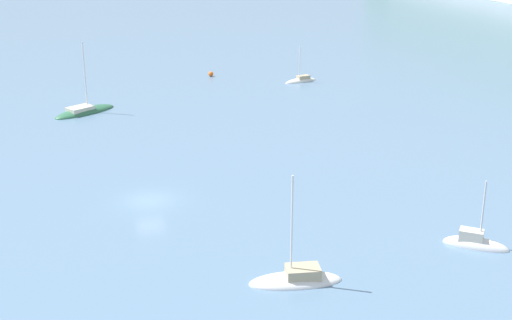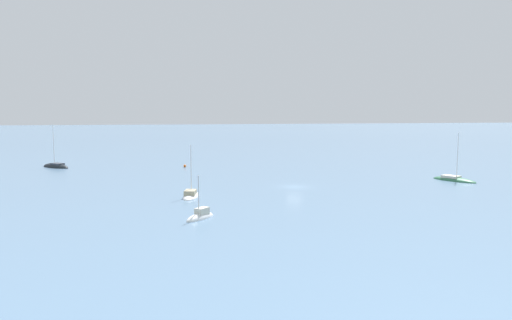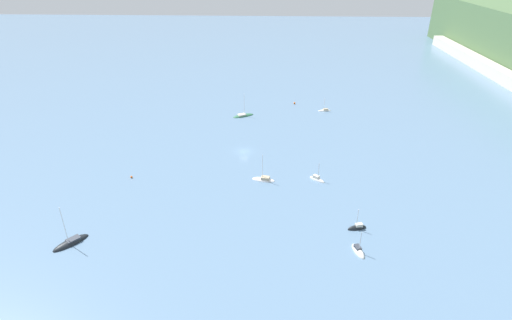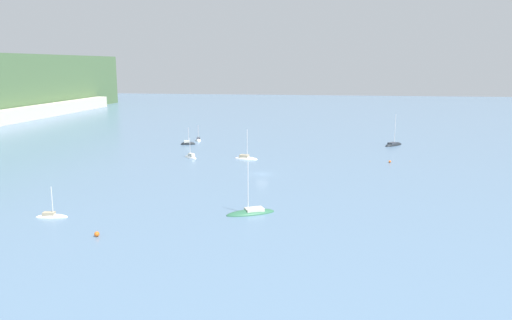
{
  "view_description": "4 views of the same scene",
  "coord_description": "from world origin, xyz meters",
  "px_view_note": "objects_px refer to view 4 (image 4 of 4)",
  "views": [
    {
      "loc": [
        57.81,
        -9.66,
        24.27
      ],
      "look_at": [
        -4.29,
        11.33,
        1.04
      ],
      "focal_mm": 50.0,
      "sensor_mm": 36.0,
      "label": 1
    },
    {
      "loc": [
        19.3,
        82.03,
        13.69
      ],
      "look_at": [
        5.5,
        -6.98,
        3.96
      ],
      "focal_mm": 35.0,
      "sensor_mm": 36.0,
      "label": 2
    },
    {
      "loc": [
        113.78,
        8.95,
        56.85
      ],
      "look_at": [
        11.62,
        4.43,
        3.14
      ],
      "focal_mm": 28.0,
      "sensor_mm": 36.0,
      "label": 3
    },
    {
      "loc": [
        -110.82,
        -15.6,
        24.83
      ],
      "look_at": [
        6.75,
        2.45,
        1.92
      ],
      "focal_mm": 35.0,
      "sensor_mm": 36.0,
      "label": 4
    }
  ],
  "objects_px": {
    "sailboat_3": "(188,144)",
    "sailboat_4": "(393,145)",
    "sailboat_0": "(191,157)",
    "mooring_buoy_0": "(390,162)",
    "sailboat_1": "(198,141)",
    "mooring_buoy_1": "(97,234)",
    "sailboat_6": "(51,217)",
    "sailboat_5": "(246,158)",
    "sailboat_2": "(251,213)"
  },
  "relations": [
    {
      "from": "sailboat_4",
      "to": "mooring_buoy_1",
      "type": "height_order",
      "value": "sailboat_4"
    },
    {
      "from": "mooring_buoy_0",
      "to": "mooring_buoy_1",
      "type": "xyz_separation_m",
      "value": [
        -63.67,
        48.52,
        0.07
      ]
    },
    {
      "from": "sailboat_3",
      "to": "sailboat_6",
      "type": "bearing_deg",
      "value": -105.22
    },
    {
      "from": "sailboat_0",
      "to": "mooring_buoy_1",
      "type": "distance_m",
      "value": 62.57
    },
    {
      "from": "sailboat_6",
      "to": "mooring_buoy_0",
      "type": "distance_m",
      "value": 82.26
    },
    {
      "from": "sailboat_0",
      "to": "mooring_buoy_0",
      "type": "bearing_deg",
      "value": -137.77
    },
    {
      "from": "sailboat_0",
      "to": "mooring_buoy_1",
      "type": "relative_size",
      "value": 8.07
    },
    {
      "from": "sailboat_1",
      "to": "sailboat_2",
      "type": "xyz_separation_m",
      "value": [
        -77.59,
        -30.21,
        -0.0
      ]
    },
    {
      "from": "sailboat_0",
      "to": "sailboat_1",
      "type": "xyz_separation_m",
      "value": [
        29.86,
        6.01,
        -0.06
      ]
    },
    {
      "from": "sailboat_4",
      "to": "sailboat_6",
      "type": "xyz_separation_m",
      "value": [
        -84.67,
        64.38,
        0.03
      ]
    },
    {
      "from": "sailboat_5",
      "to": "mooring_buoy_0",
      "type": "height_order",
      "value": "sailboat_5"
    },
    {
      "from": "sailboat_0",
      "to": "sailboat_1",
      "type": "relative_size",
      "value": 0.98
    },
    {
      "from": "sailboat_0",
      "to": "mooring_buoy_0",
      "type": "xyz_separation_m",
      "value": [
        1.21,
        -52.28,
        0.17
      ]
    },
    {
      "from": "sailboat_1",
      "to": "sailboat_5",
      "type": "distance_m",
      "value": 35.83
    },
    {
      "from": "sailboat_6",
      "to": "sailboat_5",
      "type": "bearing_deg",
      "value": 56.98
    },
    {
      "from": "sailboat_5",
      "to": "sailboat_6",
      "type": "xyz_separation_m",
      "value": [
        -55.57,
        22.9,
        -0.03
      ]
    },
    {
      "from": "sailboat_1",
      "to": "sailboat_2",
      "type": "height_order",
      "value": "sailboat_2"
    },
    {
      "from": "sailboat_3",
      "to": "sailboat_4",
      "type": "distance_m",
      "value": 64.13
    },
    {
      "from": "sailboat_1",
      "to": "sailboat_4",
      "type": "xyz_separation_m",
      "value": [
        0.02,
        -62.41,
        -0.01
      ]
    },
    {
      "from": "sailboat_3",
      "to": "mooring_buoy_0",
      "type": "relative_size",
      "value": 10.34
    },
    {
      "from": "sailboat_2",
      "to": "sailboat_4",
      "type": "distance_m",
      "value": 84.02
    },
    {
      "from": "sailboat_5",
      "to": "sailboat_0",
      "type": "bearing_deg",
      "value": -165.49
    },
    {
      "from": "sailboat_4",
      "to": "mooring_buoy_0",
      "type": "height_order",
      "value": "sailboat_4"
    },
    {
      "from": "sailboat_3",
      "to": "mooring_buoy_1",
      "type": "distance_m",
      "value": 85.01
    },
    {
      "from": "sailboat_0",
      "to": "sailboat_4",
      "type": "xyz_separation_m",
      "value": [
        29.88,
        -56.4,
        -0.07
      ]
    },
    {
      "from": "sailboat_0",
      "to": "sailboat_6",
      "type": "xyz_separation_m",
      "value": [
        -54.79,
        7.98,
        -0.04
      ]
    },
    {
      "from": "sailboat_0",
      "to": "sailboat_6",
      "type": "relative_size",
      "value": 1.06
    },
    {
      "from": "sailboat_1",
      "to": "sailboat_3",
      "type": "relative_size",
      "value": 0.99
    },
    {
      "from": "sailboat_4",
      "to": "mooring_buoy_1",
      "type": "distance_m",
      "value": 106.29
    },
    {
      "from": "sailboat_1",
      "to": "sailboat_5",
      "type": "height_order",
      "value": "sailboat_5"
    },
    {
      "from": "sailboat_3",
      "to": "mooring_buoy_0",
      "type": "height_order",
      "value": "sailboat_3"
    },
    {
      "from": "sailboat_5",
      "to": "mooring_buoy_1",
      "type": "distance_m",
      "value": 64.21
    },
    {
      "from": "sailboat_0",
      "to": "sailboat_1",
      "type": "height_order",
      "value": "sailboat_0"
    },
    {
      "from": "sailboat_6",
      "to": "mooring_buoy_0",
      "type": "bearing_deg",
      "value": 32.28
    },
    {
      "from": "sailboat_1",
      "to": "mooring_buoy_1",
      "type": "bearing_deg",
      "value": 169.01
    },
    {
      "from": "sailboat_0",
      "to": "sailboat_6",
      "type": "distance_m",
      "value": 55.37
    },
    {
      "from": "sailboat_5",
      "to": "sailboat_4",
      "type": "bearing_deg",
      "value": 46.6
    },
    {
      "from": "sailboat_2",
      "to": "mooring_buoy_0",
      "type": "xyz_separation_m",
      "value": [
        48.94,
        -28.07,
        0.23
      ]
    },
    {
      "from": "sailboat_0",
      "to": "sailboat_3",
      "type": "xyz_separation_m",
      "value": [
        21.84,
        7.23,
        -0.02
      ]
    },
    {
      "from": "sailboat_2",
      "to": "sailboat_5",
      "type": "bearing_deg",
      "value": -107.66
    },
    {
      "from": "sailboat_6",
      "to": "mooring_buoy_0",
      "type": "xyz_separation_m",
      "value": [
        56.0,
        -60.26,
        0.21
      ]
    },
    {
      "from": "sailboat_3",
      "to": "mooring_buoy_1",
      "type": "relative_size",
      "value": 8.38
    },
    {
      "from": "sailboat_2",
      "to": "sailboat_4",
      "type": "xyz_separation_m",
      "value": [
        77.61,
        -32.2,
        -0.01
      ]
    },
    {
      "from": "sailboat_2",
      "to": "sailboat_3",
      "type": "distance_m",
      "value": 76.34
    },
    {
      "from": "sailboat_2",
      "to": "sailboat_1",
      "type": "bearing_deg",
      "value": -97.22
    },
    {
      "from": "sailboat_2",
      "to": "mooring_buoy_0",
      "type": "bearing_deg",
      "value": -148.34
    },
    {
      "from": "sailboat_3",
      "to": "sailboat_4",
      "type": "bearing_deg",
      "value": -7.45
    },
    {
      "from": "sailboat_3",
      "to": "sailboat_4",
      "type": "relative_size",
      "value": 0.6
    },
    {
      "from": "sailboat_5",
      "to": "sailboat_2",
      "type": "bearing_deg",
      "value": -67.62
    },
    {
      "from": "sailboat_0",
      "to": "sailboat_5",
      "type": "height_order",
      "value": "sailboat_5"
    }
  ]
}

